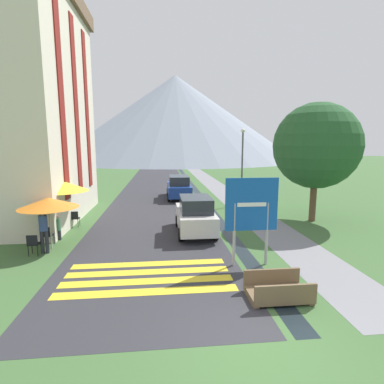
# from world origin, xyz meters

# --- Properties ---
(ground_plane) EXTENTS (160.00, 160.00, 0.00)m
(ground_plane) POSITION_xyz_m (0.00, 20.00, 0.00)
(ground_plane) COLOR #3D6033
(road) EXTENTS (6.40, 60.00, 0.01)m
(road) POSITION_xyz_m (-2.50, 30.00, 0.00)
(road) COLOR #2D2D33
(road) RESTS_ON ground_plane
(footpath) EXTENTS (2.20, 60.00, 0.01)m
(footpath) POSITION_xyz_m (3.60, 30.00, 0.00)
(footpath) COLOR slate
(footpath) RESTS_ON ground_plane
(drainage_channel) EXTENTS (0.60, 60.00, 0.00)m
(drainage_channel) POSITION_xyz_m (1.20, 30.00, 0.00)
(drainage_channel) COLOR black
(drainage_channel) RESTS_ON ground_plane
(crosswalk_marking) EXTENTS (5.44, 2.54, 0.01)m
(crosswalk_marking) POSITION_xyz_m (-2.50, 3.60, 0.01)
(crosswalk_marking) COLOR yellow
(crosswalk_marking) RESTS_ON ground_plane
(mountain_distant) EXTENTS (65.28, 65.28, 22.70)m
(mountain_distant) POSITION_xyz_m (2.15, 78.44, 11.35)
(mountain_distant) COLOR gray
(mountain_distant) RESTS_ON ground_plane
(hotel_building) EXTENTS (5.91, 9.58, 12.77)m
(hotel_building) POSITION_xyz_m (-9.40, 12.00, 6.83)
(hotel_building) COLOR beige
(hotel_building) RESTS_ON ground_plane
(road_sign) EXTENTS (1.87, 0.11, 3.16)m
(road_sign) POSITION_xyz_m (1.11, 4.20, 2.00)
(road_sign) COLOR #9E9EA3
(road_sign) RESTS_ON ground_plane
(footbridge) EXTENTS (1.70, 1.10, 0.65)m
(footbridge) POSITION_xyz_m (1.20, 1.81, 0.23)
(footbridge) COLOR brown
(footbridge) RESTS_ON ground_plane
(parked_car_near) EXTENTS (1.79, 3.85, 1.82)m
(parked_car_near) POSITION_xyz_m (-0.40, 8.30, 0.91)
(parked_car_near) COLOR silver
(parked_car_near) RESTS_ON ground_plane
(parked_car_far) EXTENTS (1.88, 4.58, 1.82)m
(parked_car_far) POSITION_xyz_m (-0.63, 18.03, 0.91)
(parked_car_far) COLOR navy
(parked_car_far) RESTS_ON ground_plane
(cafe_chair_far_right) EXTENTS (0.40, 0.40, 0.85)m
(cafe_chair_far_right) POSITION_xyz_m (-6.56, 10.04, 0.51)
(cafe_chair_far_right) COLOR black
(cafe_chair_far_right) RESTS_ON ground_plane
(cafe_chair_nearest) EXTENTS (0.40, 0.40, 0.85)m
(cafe_chair_nearest) POSITION_xyz_m (-7.00, 5.95, 0.51)
(cafe_chair_nearest) COLOR black
(cafe_chair_nearest) RESTS_ON ground_plane
(cafe_chair_near_right) EXTENTS (0.40, 0.40, 0.85)m
(cafe_chair_near_right) POSITION_xyz_m (-6.87, 7.06, 0.51)
(cafe_chair_near_right) COLOR black
(cafe_chair_near_right) RESTS_ON ground_plane
(cafe_umbrella_front_orange) EXTENTS (2.36, 2.36, 2.15)m
(cafe_umbrella_front_orange) POSITION_xyz_m (-6.60, 6.72, 1.94)
(cafe_umbrella_front_orange) COLOR #B7B2A8
(cafe_umbrella_front_orange) RESTS_ON ground_plane
(cafe_umbrella_middle_yellow) EXTENTS (2.42, 2.42, 2.55)m
(cafe_umbrella_middle_yellow) POSITION_xyz_m (-6.79, 9.20, 2.29)
(cafe_umbrella_middle_yellow) COLOR #B7B2A8
(cafe_umbrella_middle_yellow) RESTS_ON ground_plane
(person_standing_terrace) EXTENTS (0.32, 0.32, 1.76)m
(person_standing_terrace) POSITION_xyz_m (-6.67, 6.19, 1.02)
(person_standing_terrace) COLOR #282833
(person_standing_terrace) RESTS_ON ground_plane
(person_seated_far) EXTENTS (0.32, 0.32, 1.22)m
(person_seated_far) POSITION_xyz_m (-6.73, 7.86, 0.67)
(person_seated_far) COLOR #282833
(person_seated_far) RESTS_ON ground_plane
(streetlamp) EXTENTS (0.28, 0.28, 5.37)m
(streetlamp) POSITION_xyz_m (3.68, 14.90, 3.17)
(streetlamp) COLOR #515156
(streetlamp) RESTS_ON ground_plane
(tree_by_path) EXTENTS (4.68, 4.68, 6.55)m
(tree_by_path) POSITION_xyz_m (6.47, 10.00, 4.20)
(tree_by_path) COLOR brown
(tree_by_path) RESTS_ON ground_plane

